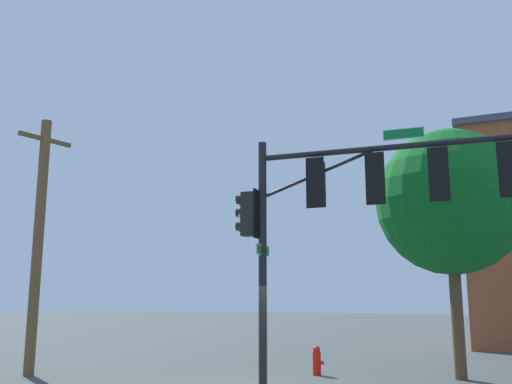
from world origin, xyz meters
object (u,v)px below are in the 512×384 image
at_px(utility_pole, 38,239).
at_px(signal_pole_assembly, 352,200).
at_px(fire_hydrant, 317,361).
at_px(tree_mid, 450,202).

bearing_deg(utility_pole, signal_pole_assembly, 0.73).
relative_size(fire_hydrant, tree_mid, 0.12).
height_order(utility_pole, tree_mid, utility_pole).
distance_m(signal_pole_assembly, tree_mid, 4.59).
distance_m(signal_pole_assembly, fire_hydrant, 5.70).
distance_m(utility_pole, tree_mid, 12.27).
bearing_deg(utility_pole, tree_mid, 20.65).
relative_size(signal_pole_assembly, tree_mid, 0.98).
bearing_deg(signal_pole_assembly, fire_hydrant, 121.21).
xyz_separation_m(utility_pole, fire_hydrant, (7.56, 3.52, -3.53)).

